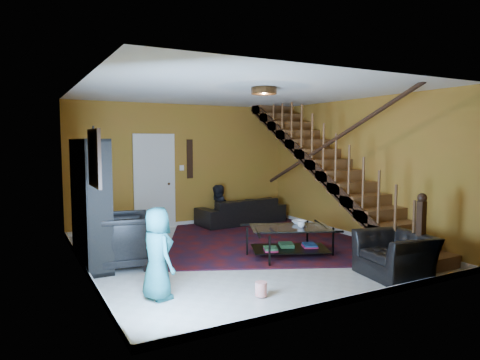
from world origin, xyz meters
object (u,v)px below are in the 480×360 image
object	(u,v)px
sofa	(241,211)
bookshelf	(90,203)
armchair_left	(121,240)
armchair_right	(395,255)
coffee_table	(290,239)

from	to	relation	value
sofa	bookshelf	bearing A→B (deg)	20.69
armchair_left	armchair_right	bearing A→B (deg)	-115.18
armchair_left	sofa	bearing A→B (deg)	-47.09
bookshelf	sofa	size ratio (longest dim) A/B	0.95
sofa	armchair_left	distance (m)	3.98
armchair_right	coffee_table	size ratio (longest dim) A/B	0.64
bookshelf	coffee_table	bearing A→B (deg)	-22.10
coffee_table	armchair_left	bearing A→B (deg)	164.66
armchair_left	armchair_right	xyz separation A→B (m)	(3.41, -2.35, -0.11)
armchair_right	coffee_table	world-z (taller)	armchair_right
coffee_table	armchair_right	bearing A→B (deg)	-65.73
armchair_right	coffee_table	xyz separation A→B (m)	(-0.73, 1.62, -0.02)
sofa	coffee_table	bearing A→B (deg)	73.68
bookshelf	coffee_table	xyz separation A→B (m)	(3.04, -1.23, -0.67)
armchair_left	armchair_right	distance (m)	4.15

